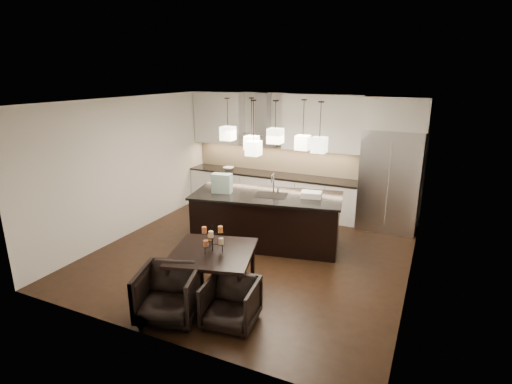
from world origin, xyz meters
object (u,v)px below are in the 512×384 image
at_px(island_body, 267,220).
at_px(dining_table, 213,273).
at_px(refrigerator, 390,180).
at_px(armchair_left, 169,294).
at_px(armchair_right, 231,303).

bearing_deg(island_body, dining_table, -100.57).
distance_m(refrigerator, dining_table, 4.44).
height_order(refrigerator, armchair_left, refrigerator).
bearing_deg(armchair_left, dining_table, 56.50).
bearing_deg(island_body, armchair_left, -105.23).
bearing_deg(dining_table, island_body, 75.02).
relative_size(refrigerator, armchair_left, 2.66).
xyz_separation_m(refrigerator, armchair_right, (-1.42, -4.46, -0.76)).
bearing_deg(armchair_left, refrigerator, 46.79).
bearing_deg(refrigerator, dining_table, -117.44).
xyz_separation_m(dining_table, armchair_right, (0.60, -0.57, -0.04)).
height_order(island_body, dining_table, island_body).
relative_size(refrigerator, island_body, 0.78).
distance_m(refrigerator, armchair_right, 4.74).
height_order(dining_table, armchair_left, armchair_left).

